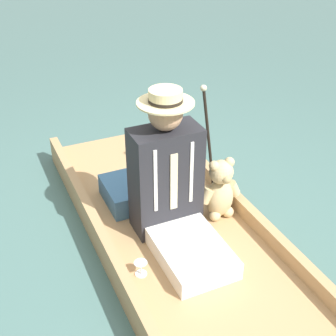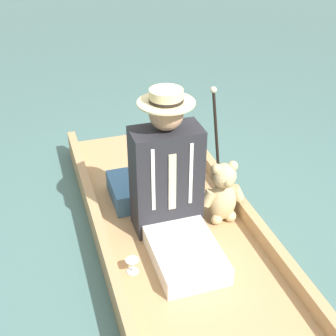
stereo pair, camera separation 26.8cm
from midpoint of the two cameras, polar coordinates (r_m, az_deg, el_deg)
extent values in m
plane|color=#476B66|center=(3.06, -2.36, -7.94)|extent=(16.00, 16.00, 0.00)
cube|color=tan|center=(3.03, -2.38, -7.18)|extent=(0.98, 2.46, 0.10)
cube|color=tan|center=(3.13, 5.39, -3.52)|extent=(0.06, 2.46, 0.10)
cube|color=tan|center=(2.86, -11.03, -7.83)|extent=(0.06, 2.46, 0.10)
cube|color=teal|center=(3.16, -5.42, -2.56)|extent=(0.52, 0.37, 0.14)
cube|color=white|center=(2.67, 0.01, -10.41)|extent=(0.37, 0.50, 0.11)
cube|color=#232328|center=(2.76, -3.06, -1.53)|extent=(0.41, 0.22, 0.67)
cube|color=beige|center=(2.65, -2.18, -1.84)|extent=(0.04, 0.01, 0.37)
cube|color=white|center=(2.67, 0.02, -0.69)|extent=(0.02, 0.01, 0.40)
cube|color=white|center=(2.60, -4.49, -1.77)|extent=(0.02, 0.01, 0.40)
sphere|color=tan|center=(2.55, -3.33, 6.59)|extent=(0.19, 0.19, 0.19)
cylinder|color=beige|center=(2.53, -3.38, 7.88)|extent=(0.32, 0.32, 0.01)
cylinder|color=beige|center=(2.51, -3.40, 8.72)|extent=(0.18, 0.18, 0.07)
cylinder|color=black|center=(2.52, -3.39, 8.23)|extent=(0.19, 0.19, 0.02)
ellipsoid|color=tan|center=(2.96, 3.72, -3.75)|extent=(0.18, 0.15, 0.26)
sphere|color=tan|center=(2.85, 3.85, -0.58)|extent=(0.15, 0.15, 0.15)
sphere|color=tan|center=(2.81, 4.45, -1.42)|extent=(0.06, 0.06, 0.06)
sphere|color=tan|center=(2.85, 4.84, 0.63)|extent=(0.06, 0.06, 0.06)
sphere|color=tan|center=(2.80, 2.93, 0.17)|extent=(0.06, 0.06, 0.06)
cylinder|color=tan|center=(2.97, 5.38, -2.57)|extent=(0.10, 0.07, 0.11)
cylinder|color=tan|center=(2.90, 2.08, -3.45)|extent=(0.10, 0.07, 0.11)
sphere|color=tan|center=(3.01, 4.79, -5.42)|extent=(0.07, 0.07, 0.07)
sphere|color=tan|center=(2.97, 3.17, -5.89)|extent=(0.07, 0.07, 0.07)
cylinder|color=silver|center=(2.64, -6.29, -12.82)|extent=(0.07, 0.07, 0.01)
cylinder|color=silver|center=(2.62, -6.32, -12.40)|extent=(0.01, 0.01, 0.05)
cone|color=silver|center=(2.59, -6.37, -11.77)|extent=(0.07, 0.07, 0.03)
cylinder|color=black|center=(3.10, 2.57, 2.89)|extent=(0.02, 0.24, 0.71)
sphere|color=beige|center=(3.04, 1.81, 9.65)|extent=(0.04, 0.04, 0.04)
camera|label=1|loc=(0.13, -92.86, -1.76)|focal=50.00mm
camera|label=2|loc=(0.13, 87.14, 1.76)|focal=50.00mm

